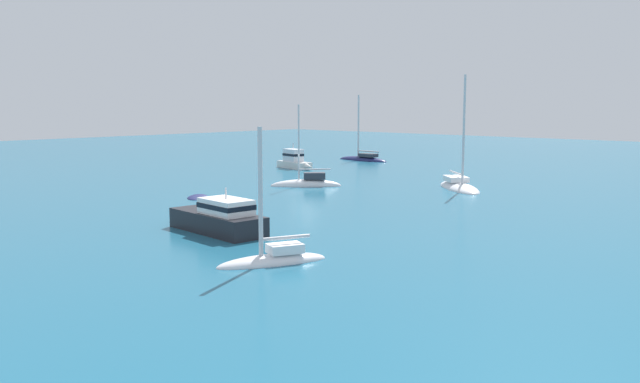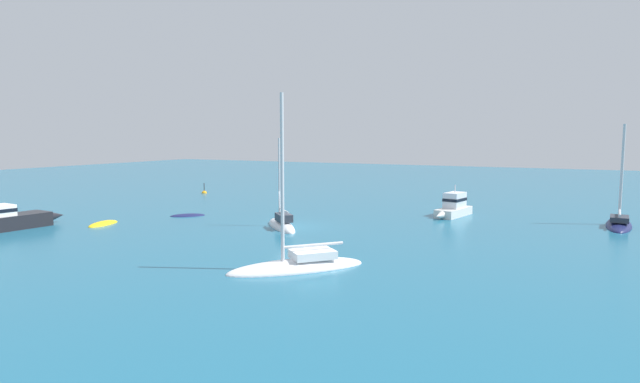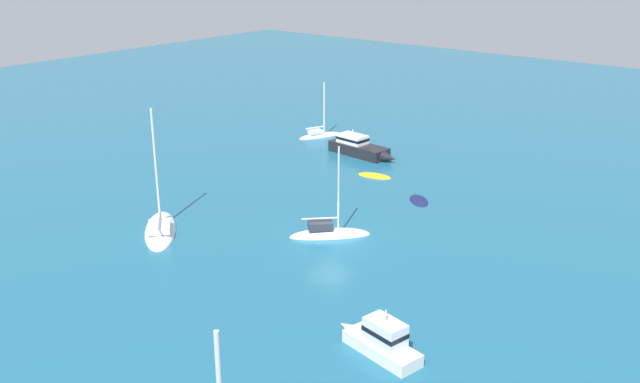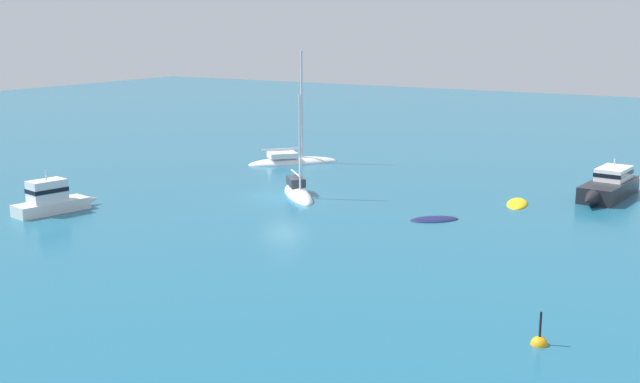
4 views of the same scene
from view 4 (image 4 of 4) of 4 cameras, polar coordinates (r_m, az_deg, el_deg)
ground_plane at (r=47.76m, az=-2.66°, el=-0.38°), size 160.00×160.00×0.00m
cabin_cruiser at (r=50.43m, az=20.32°, el=0.37°), size 2.58×7.36×2.29m
sailboat_1 at (r=59.21m, az=-2.04°, el=2.22°), size 6.14×6.56×8.86m
powerboat at (r=46.17m, az=-19.01°, el=-0.54°), size 2.26×5.19×2.48m
yacht at (r=47.91m, az=-1.62°, el=-0.20°), size 4.79×4.76×6.79m
dinghy at (r=47.17m, az=14.21°, el=-0.91°), size 1.82×3.12×0.48m
tender at (r=42.59m, az=8.35°, el=-2.06°), size 2.88×2.84×0.32m
channel_buoy at (r=27.26m, az=15.72°, el=-10.68°), size 0.57×0.57×1.43m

